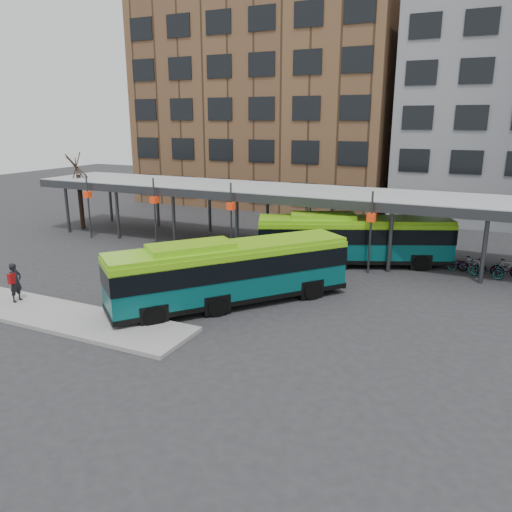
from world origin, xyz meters
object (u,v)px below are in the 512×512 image
at_px(tree, 81,199).
at_px(pedestrian, 15,282).
at_px(bus_front, 230,271).
at_px(bus_rear, 353,238).

height_order(tree, pedestrian, tree).
relative_size(tree, bus_front, 0.52).
bearing_deg(pedestrian, bus_front, -68.69).
relative_size(bus_front, pedestrian, 5.62).
bearing_deg(tree, bus_rear, -2.35).
height_order(tree, bus_front, tree).
bearing_deg(bus_rear, tree, 154.38).
height_order(bus_front, pedestrian, bus_front).
height_order(tree, bus_rear, tree).
distance_m(bus_rear, pedestrian, 18.81).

